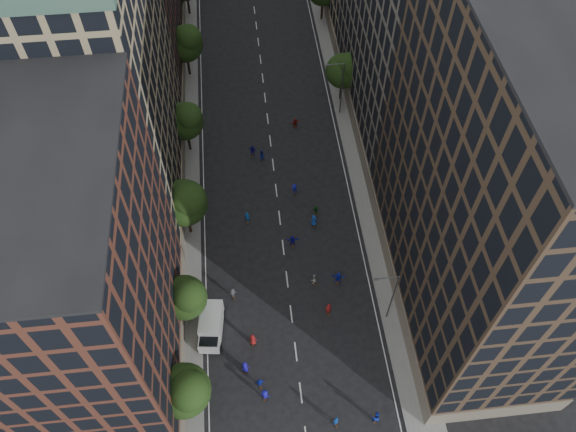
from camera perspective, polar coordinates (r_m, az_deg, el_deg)
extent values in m
plane|color=black|center=(79.50, -1.78, 7.38)|extent=(240.00, 240.00, 0.00)
cube|color=slate|center=(85.15, -10.44, 10.32)|extent=(4.00, 105.00, 0.15)
cube|color=slate|center=(86.10, 5.91, 11.60)|extent=(4.00, 105.00, 0.15)
cube|color=#522A1F|center=(52.14, -20.64, -6.44)|extent=(14.00, 22.00, 30.00)
cube|color=#968462|center=(66.04, -18.85, 12.77)|extent=(14.00, 26.00, 34.00)
cube|color=#423223|center=(54.32, 20.61, 2.52)|extent=(14.00, 30.00, 36.00)
cube|color=#60594F|center=(75.06, 13.07, 19.28)|extent=(14.00, 28.00, 33.00)
cylinder|color=black|center=(59.20, -10.00, -18.19)|extent=(0.36, 0.36, 3.96)
sphere|color=black|center=(55.83, -10.54, -17.04)|extent=(5.20, 5.20, 5.20)
sphere|color=black|center=(54.35, -10.04, -17.07)|extent=(3.90, 3.90, 3.90)
cylinder|color=black|center=(63.19, -10.00, -9.59)|extent=(0.36, 0.36, 3.70)
sphere|color=black|center=(60.24, -10.46, -8.16)|extent=(4.80, 4.80, 4.80)
sphere|color=black|center=(58.90, -10.05, -7.98)|extent=(3.60, 3.60, 3.60)
cylinder|color=black|center=(69.25, -10.06, -0.61)|extent=(0.36, 0.36, 4.22)
sphere|color=black|center=(66.22, -10.53, 1.32)|extent=(5.60, 5.60, 5.60)
sphere|color=black|center=(64.70, -10.10, 1.74)|extent=(4.20, 4.20, 4.20)
cylinder|color=black|center=(78.43, -10.06, 7.62)|extent=(0.36, 0.36, 3.87)
sphere|color=black|center=(75.97, -10.44, 9.45)|extent=(5.00, 5.00, 5.00)
sphere|color=black|center=(74.69, -10.11, 9.92)|extent=(3.75, 3.75, 3.75)
cylinder|color=black|center=(90.26, -10.09, 14.96)|extent=(0.36, 0.36, 4.05)
sphere|color=black|center=(88.04, -10.45, 16.81)|extent=(5.40, 5.40, 5.40)
sphere|color=black|center=(86.76, -10.12, 17.36)|extent=(4.05, 4.05, 4.05)
cylinder|color=black|center=(103.34, -10.10, 20.42)|extent=(0.36, 0.36, 3.78)
cylinder|color=black|center=(85.14, 5.42, 12.69)|extent=(0.36, 0.36, 3.74)
sphere|color=black|center=(82.95, 5.60, 14.46)|extent=(5.00, 5.00, 5.00)
sphere|color=black|center=(81.90, 6.18, 14.93)|extent=(3.75, 3.75, 3.75)
cylinder|color=black|center=(100.71, 3.47, 20.23)|extent=(0.36, 0.36, 3.96)
cylinder|color=#595B60|center=(61.05, 10.55, -8.20)|extent=(0.18, 0.18, 9.00)
cylinder|color=#595B60|center=(56.90, 10.05, -6.21)|extent=(2.40, 0.12, 0.12)
cube|color=#595B60|center=(56.71, 8.96, -6.35)|extent=(0.50, 0.22, 0.15)
cylinder|color=#595B60|center=(81.10, 5.48, 12.67)|extent=(0.18, 0.18, 9.00)
cylinder|color=#595B60|center=(78.03, 4.85, 15.11)|extent=(2.40, 0.12, 0.12)
cube|color=#595B60|center=(77.88, 4.02, 15.05)|extent=(0.50, 0.22, 0.15)
cube|color=silver|center=(62.64, -7.80, -10.50)|extent=(2.80, 4.23, 2.42)
cube|color=silver|center=(62.05, -7.98, -12.69)|extent=(2.41, 2.03, 1.54)
cube|color=black|center=(61.40, -8.06, -12.42)|extent=(2.15, 1.68, 0.11)
cylinder|color=black|center=(62.76, -8.96, -13.18)|extent=(0.38, 0.87, 0.84)
cylinder|color=black|center=(62.45, -6.91, -13.29)|extent=(0.38, 0.87, 0.84)
cylinder|color=black|center=(64.52, -8.52, -9.68)|extent=(0.38, 0.87, 0.84)
cylinder|color=black|center=(64.21, -6.55, -9.76)|extent=(0.38, 0.87, 0.84)
imported|color=#1E16B5|center=(60.95, -4.38, -15.04)|extent=(0.97, 0.74, 1.77)
imported|color=navy|center=(59.18, 4.88, -20.05)|extent=(0.77, 0.63, 1.82)
imported|color=#1631B8|center=(59.69, 8.89, -19.50)|extent=(1.03, 0.85, 1.93)
imported|color=#1916B3|center=(59.86, -2.35, -17.71)|extent=(1.26, 0.99, 1.71)
imported|color=#1528AF|center=(60.30, -2.87, -16.57)|extent=(1.04, 0.52, 1.70)
imported|color=#1624B7|center=(65.68, 5.13, -6.26)|extent=(1.69, 0.86, 1.74)
imported|color=maroon|center=(62.07, -3.60, -12.43)|extent=(0.97, 0.74, 1.76)
imported|color=maroon|center=(63.58, 4.12, -9.38)|extent=(0.77, 0.57, 1.94)
imported|color=#B2B1AD|center=(65.40, 2.63, -6.46)|extent=(1.01, 0.92, 1.70)
imported|color=#414246|center=(64.84, -5.65, -7.82)|extent=(1.14, 0.85, 1.57)
imported|color=#1A5820|center=(70.92, 2.87, 0.62)|extent=(1.09, 0.70, 1.73)
imported|color=#1315A0|center=(68.18, 0.46, -2.54)|extent=(1.56, 0.58, 1.65)
imported|color=#1542B2|center=(69.91, 2.64, -0.45)|extent=(0.89, 0.59, 1.78)
imported|color=#1551AB|center=(70.20, -4.17, -0.16)|extent=(0.78, 0.59, 1.92)
imported|color=#1425AA|center=(76.82, -2.73, 6.15)|extent=(0.97, 0.83, 1.71)
imported|color=#1418A4|center=(73.02, 0.66, 2.74)|extent=(1.12, 0.83, 1.55)
imported|color=#141298|center=(77.39, -3.62, 6.62)|extent=(1.16, 0.75, 1.84)
imported|color=maroon|center=(81.22, 0.74, 9.43)|extent=(1.48, 0.88, 1.53)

